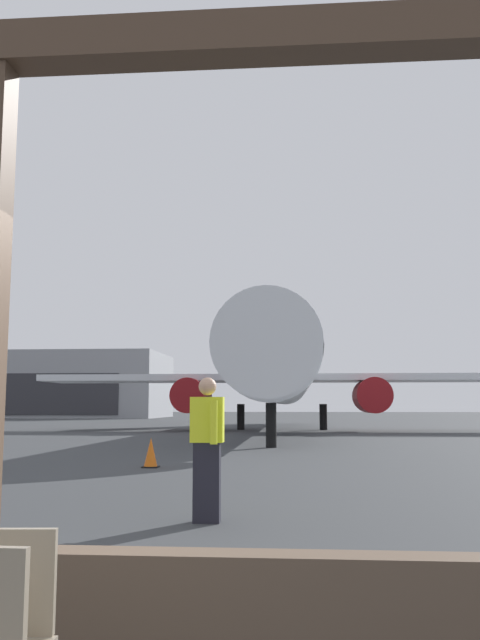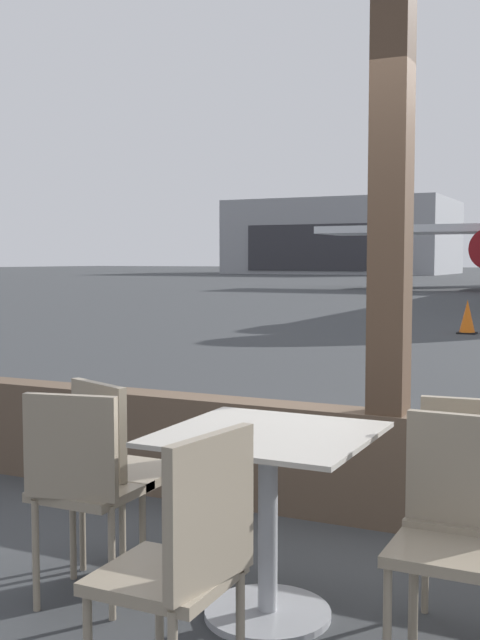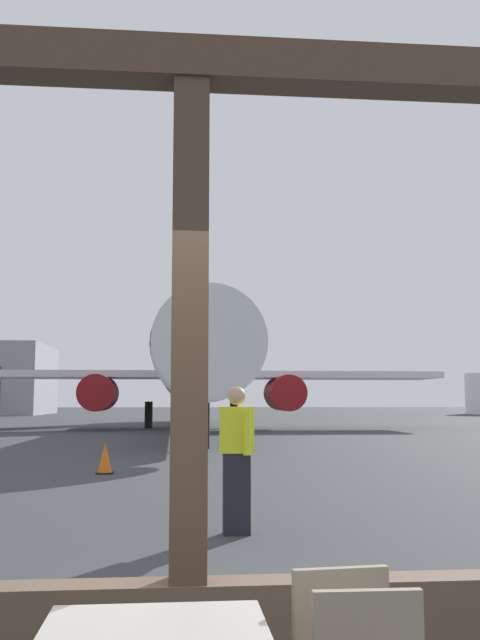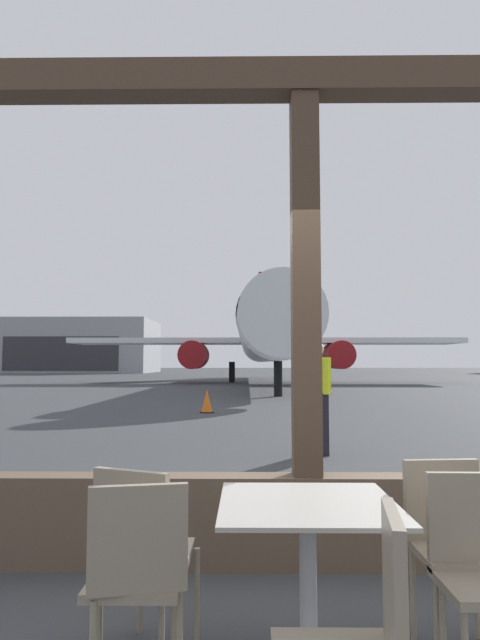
{
  "view_description": "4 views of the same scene",
  "coord_description": "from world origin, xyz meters",
  "views": [
    {
      "loc": [
        1.76,
        -3.69,
        1.39
      ],
      "look_at": [
        0.07,
        16.81,
        3.99
      ],
      "focal_mm": 38.17,
      "sensor_mm": 36.0,
      "label": 1
    },
    {
      "loc": [
        1.11,
        -4.19,
        1.46
      ],
      "look_at": [
        -0.81,
        -0.17,
        1.12
      ],
      "focal_mm": 44.41,
      "sensor_mm": 36.0,
      "label": 2
    },
    {
      "loc": [
        -0.08,
        -3.87,
        1.58
      ],
      "look_at": [
        1.65,
        14.72,
        3.7
      ],
      "focal_mm": 39.6,
      "sensor_mm": 36.0,
      "label": 3
    },
    {
      "loc": [
        -0.42,
        -3.93,
        1.41
      ],
      "look_at": [
        -0.71,
        19.44,
        3.24
      ],
      "focal_mm": 30.88,
      "sensor_mm": 36.0,
      "label": 4
    }
  ],
  "objects": [
    {
      "name": "ground_crew_worker",
      "position": [
        0.67,
        4.64,
        0.9
      ],
      "size": [
        0.4,
        0.52,
        1.74
      ],
      "color": "black",
      "rests_on": "ground"
    },
    {
      "name": "traffic_cone",
      "position": [
        -1.55,
        11.79,
        0.32
      ],
      "size": [
        0.36,
        0.36,
        0.67
      ],
      "color": "orange",
      "rests_on": "ground"
    },
    {
      "name": "ground_plane",
      "position": [
        0.0,
        40.0,
        0.0
      ],
      "size": [
        220.0,
        220.0,
        0.0
      ],
      "primitive_type": "plane",
      "color": "#383A3D"
    },
    {
      "name": "window_frame",
      "position": [
        0.0,
        0.0,
        1.3
      ],
      "size": [
        7.9,
        0.24,
        3.63
      ],
      "color": "brown",
      "rests_on": "ground"
    },
    {
      "name": "airplane",
      "position": [
        0.9,
        33.71,
        3.23
      ],
      "size": [
        27.18,
        35.97,
        9.99
      ],
      "color": "silver",
      "rests_on": "ground"
    }
  ]
}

